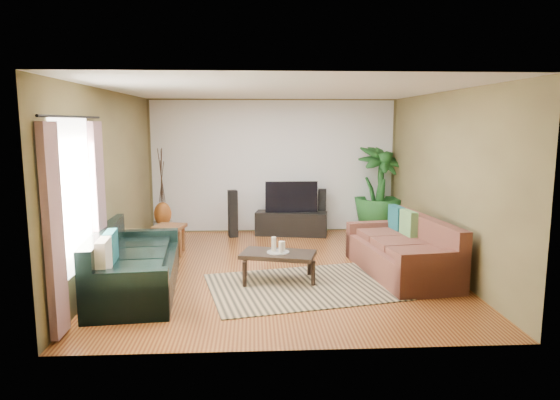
{
  "coord_description": "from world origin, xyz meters",
  "views": [
    {
      "loc": [
        -0.41,
        -7.39,
        2.24
      ],
      "look_at": [
        0.0,
        0.2,
        1.05
      ],
      "focal_mm": 32.0,
      "sensor_mm": 36.0,
      "label": 1
    }
  ],
  "objects": [
    {
      "name": "pedestal",
      "position": [
        -2.13,
        2.0,
        0.18
      ],
      "size": [
        0.43,
        0.43,
        0.35
      ],
      "primitive_type": "cube",
      "rotation": [
        0.0,
        0.0,
        0.26
      ],
      "color": "#959592",
      "rests_on": "floor"
    },
    {
      "name": "sofa_right",
      "position": [
        1.76,
        -0.32,
        0.42
      ],
      "size": [
        1.25,
        2.26,
        0.85
      ],
      "primitive_type": "cube",
      "rotation": [
        0.0,
        0.0,
        -1.43
      ],
      "color": "brown",
      "rests_on": "floor"
    },
    {
      "name": "tv_stand",
      "position": [
        0.34,
        2.34,
        0.24
      ],
      "size": [
        1.47,
        0.68,
        0.47
      ],
      "primitive_type": "cube",
      "rotation": [
        0.0,
        0.0,
        -0.19
      ],
      "color": "black",
      "rests_on": "floor"
    },
    {
      "name": "wall_back",
      "position": [
        0.0,
        2.75,
        1.35
      ],
      "size": [
        5.0,
        0.0,
        5.0
      ],
      "primitive_type": "plane",
      "rotation": [
        1.57,
        0.0,
        0.0
      ],
      "color": "olive",
      "rests_on": "ground"
    },
    {
      "name": "candle_mid",
      "position": [
        -0.03,
        -0.6,
        0.51
      ],
      "size": [
        0.07,
        0.07,
        0.16
      ],
      "primitive_type": "cylinder",
      "color": "white",
      "rests_on": "candle_tray"
    },
    {
      "name": "speaker_right",
      "position": [
        0.98,
        2.5,
        0.45
      ],
      "size": [
        0.19,
        0.21,
        0.9
      ],
      "primitive_type": "cube",
      "rotation": [
        0.0,
        0.0,
        -0.17
      ],
      "color": "black",
      "rests_on": "floor"
    },
    {
      "name": "floor",
      "position": [
        0.0,
        0.0,
        0.0
      ],
      "size": [
        5.5,
        5.5,
        0.0
      ],
      "primitive_type": "plane",
      "color": "#9D5B28",
      "rests_on": "ground"
    },
    {
      "name": "curtain_near",
      "position": [
        -2.43,
        -2.35,
        1.15
      ],
      "size": [
        0.08,
        0.35,
        2.2
      ],
      "primitive_type": "cube",
      "color": "gray",
      "rests_on": "ground"
    },
    {
      "name": "candle_tall",
      "position": [
        -0.13,
        -0.53,
        0.53
      ],
      "size": [
        0.07,
        0.07,
        0.2
      ],
      "primitive_type": "cylinder",
      "color": "beige",
      "rests_on": "candle_tray"
    },
    {
      "name": "wall_left",
      "position": [
        -2.5,
        0.0,
        1.35
      ],
      "size": [
        0.0,
        5.5,
        5.5
      ],
      "primitive_type": "plane",
      "rotation": [
        1.57,
        0.0,
        1.57
      ],
      "color": "olive",
      "rests_on": "ground"
    },
    {
      "name": "coffee_table",
      "position": [
        -0.07,
        -0.56,
        0.21
      ],
      "size": [
        1.13,
        0.81,
        0.42
      ],
      "primitive_type": "cube",
      "rotation": [
        0.0,
        0.0,
        -0.26
      ],
      "color": "black",
      "rests_on": "floor"
    },
    {
      "name": "backwall_panel",
      "position": [
        0.0,
        2.74,
        1.35
      ],
      "size": [
        4.9,
        0.0,
        4.9
      ],
      "primitive_type": "plane",
      "rotation": [
        1.57,
        0.0,
        0.0
      ],
      "color": "white",
      "rests_on": "ground"
    },
    {
      "name": "vase",
      "position": [
        -2.13,
        2.0,
        0.52
      ],
      "size": [
        0.32,
        0.32,
        0.45
      ],
      "primitive_type": "ellipsoid",
      "color": "#934B1A",
      "rests_on": "pedestal"
    },
    {
      "name": "curtain_rod",
      "position": [
        -2.43,
        -1.6,
        2.3
      ],
      "size": [
        0.03,
        1.9,
        0.03
      ],
      "primitive_type": "cylinder",
      "rotation": [
        1.57,
        0.0,
        0.0
      ],
      "color": "black",
      "rests_on": "ground"
    },
    {
      "name": "curtain_far",
      "position": [
        -2.43,
        -0.85,
        1.15
      ],
      "size": [
        0.08,
        0.35,
        2.2
      ],
      "primitive_type": "cube",
      "color": "gray",
      "rests_on": "ground"
    },
    {
      "name": "ceiling",
      "position": [
        0.0,
        0.0,
        2.7
      ],
      "size": [
        5.5,
        5.5,
        0.0
      ],
      "primitive_type": "plane",
      "rotation": [
        3.14,
        0.0,
        0.0
      ],
      "color": "white",
      "rests_on": "ground"
    },
    {
      "name": "potted_plant",
      "position": [
        2.12,
        2.46,
        0.89
      ],
      "size": [
        1.33,
        1.33,
        1.78
      ],
      "primitive_type": "imported",
      "rotation": [
        0.0,
        0.0,
        0.44
      ],
      "color": "#1A4F1D",
      "rests_on": "floor"
    },
    {
      "name": "candle_short",
      "position": [
        0.0,
        -0.5,
        0.5
      ],
      "size": [
        0.07,
        0.07,
        0.13
      ],
      "primitive_type": "cylinder",
      "color": "white",
      "rests_on": "candle_tray"
    },
    {
      "name": "speaker_left",
      "position": [
        -0.82,
        2.26,
        0.46
      ],
      "size": [
        0.21,
        0.22,
        0.93
      ],
      "primitive_type": "cube",
      "rotation": [
        0.0,
        0.0,
        0.25
      ],
      "color": "black",
      "rests_on": "floor"
    },
    {
      "name": "candle_tray",
      "position": [
        -0.07,
        -0.56,
        0.43
      ],
      "size": [
        0.32,
        0.32,
        0.01
      ],
      "primitive_type": "cylinder",
      "color": "gray",
      "rests_on": "coffee_table"
    },
    {
      "name": "wall_right",
      "position": [
        2.5,
        0.0,
        1.35
      ],
      "size": [
        0.0,
        5.5,
        5.5
      ],
      "primitive_type": "plane",
      "rotation": [
        1.57,
        0.0,
        -1.57
      ],
      "color": "olive",
      "rests_on": "ground"
    },
    {
      "name": "side_table",
      "position": [
        -1.84,
        1.0,
        0.25
      ],
      "size": [
        0.57,
        0.57,
        0.51
      ],
      "primitive_type": "cube",
      "rotation": [
        0.0,
        0.0,
        -0.21
      ],
      "color": "brown",
      "rests_on": "floor"
    },
    {
      "name": "area_rug",
      "position": [
        0.25,
        -0.84,
        0.01
      ],
      "size": [
        2.81,
        2.25,
        0.01
      ],
      "primitive_type": "cube",
      "rotation": [
        0.0,
        0.0,
        0.21
      ],
      "color": "tan",
      "rests_on": "floor"
    },
    {
      "name": "sofa_left",
      "position": [
        -1.98,
        -0.86,
        0.42
      ],
      "size": [
        1.21,
        2.39,
        0.85
      ],
      "primitive_type": "cube",
      "rotation": [
        0.0,
        0.0,
        1.67
      ],
      "color": "black",
      "rests_on": "floor"
    },
    {
      "name": "plant_pot",
      "position": [
        2.12,
        2.46,
        0.13
      ],
      "size": [
        0.33,
        0.33,
        0.26
      ],
      "primitive_type": "cylinder",
      "color": "black",
      "rests_on": "floor"
    },
    {
      "name": "window_pane",
      "position": [
        -2.48,
        -1.6,
        1.4
      ],
      "size": [
        0.0,
        1.8,
        1.8
      ],
      "primitive_type": "plane",
      "rotation": [
        1.57,
        0.0,
        1.57
      ],
      "color": "white",
      "rests_on": "ground"
    },
    {
      "name": "television",
      "position": [
        0.34,
        2.36,
        0.78
      ],
      "size": [
        1.03,
        0.06,
        0.61
      ],
      "primitive_type": "cube",
      "color": "black",
      "rests_on": "tv_stand"
    },
    {
      "name": "wall_front",
      "position": [
        0.0,
        -2.75,
        1.35
      ],
      "size": [
        5.0,
        0.0,
        5.0
      ],
      "primitive_type": "plane",
      "rotation": [
        -1.57,
        0.0,
        0.0
      ],
      "color": "olive",
      "rests_on": "ground"
    }
  ]
}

